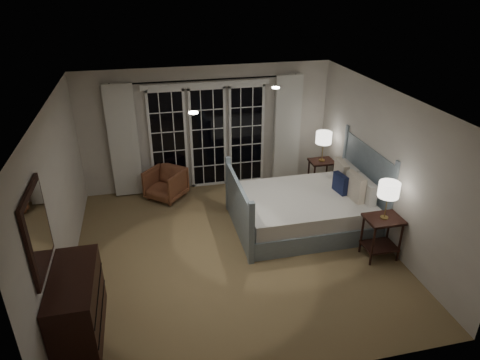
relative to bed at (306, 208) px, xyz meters
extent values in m
plane|color=brown|center=(-1.41, -0.50, -0.35)|extent=(5.00, 5.00, 0.00)
plane|color=white|center=(-1.41, -0.50, 2.15)|extent=(5.00, 5.00, 0.00)
cube|color=beige|center=(-3.91, -0.50, 0.90)|extent=(0.02, 5.00, 2.50)
cube|color=beige|center=(1.09, -0.50, 0.90)|extent=(0.02, 5.00, 2.50)
cube|color=beige|center=(-1.41, 2.00, 0.90)|extent=(5.00, 0.02, 2.50)
cube|color=beige|center=(-1.41, -3.00, 0.90)|extent=(5.00, 0.02, 2.50)
cube|color=black|center=(-2.21, 1.97, 0.70)|extent=(0.66, 0.02, 2.02)
cube|color=black|center=(-1.41, 1.97, 0.70)|extent=(0.66, 0.02, 2.02)
cube|color=black|center=(-0.61, 1.97, 0.70)|extent=(0.66, 0.02, 2.02)
cube|color=white|center=(-1.41, 1.96, 1.80)|extent=(2.50, 0.04, 0.10)
cylinder|color=black|center=(-1.41, 1.90, 1.90)|extent=(3.50, 0.03, 0.03)
cube|color=silver|center=(-3.06, 1.88, 0.80)|extent=(0.55, 0.10, 2.25)
cube|color=silver|center=(0.24, 1.88, 0.80)|extent=(0.55, 0.10, 2.25)
cylinder|color=white|center=(-0.61, 0.10, 2.14)|extent=(0.12, 0.12, 0.01)
cylinder|color=white|center=(-2.01, -0.90, 2.14)|extent=(0.12, 0.12, 0.01)
cube|color=gray|center=(-0.06, 0.00, -0.18)|extent=(2.21, 1.72, 0.32)
cube|color=silver|center=(-0.06, 0.00, 0.11)|extent=(2.15, 1.66, 0.27)
cube|color=gray|center=(1.10, 0.00, 0.35)|extent=(0.06, 1.72, 1.40)
cube|color=gray|center=(-1.22, 0.00, 0.14)|extent=(0.06, 1.72, 0.97)
cube|color=silver|center=(0.90, -0.32, 0.43)|extent=(0.14, 0.60, 0.36)
cube|color=silver|center=(0.90, 0.32, 0.43)|extent=(0.14, 0.60, 0.36)
cube|color=beige|center=(0.74, -0.28, 0.47)|extent=(0.16, 0.46, 0.45)
cube|color=beige|center=(0.74, 0.28, 0.47)|extent=(0.16, 0.46, 0.45)
cube|color=#151C3B|center=(0.60, 0.00, 0.42)|extent=(0.15, 0.35, 0.34)
cube|color=black|center=(0.80, -1.15, 0.35)|extent=(0.55, 0.44, 0.04)
cube|color=black|center=(0.80, -1.15, -0.15)|extent=(0.50, 0.39, 0.03)
cylinder|color=black|center=(0.57, -1.33, -0.01)|extent=(0.04, 0.04, 0.68)
cylinder|color=black|center=(1.03, -1.33, -0.01)|extent=(0.04, 0.04, 0.68)
cylinder|color=black|center=(0.57, -0.98, -0.01)|extent=(0.04, 0.04, 0.68)
cylinder|color=black|center=(1.03, -0.98, -0.01)|extent=(0.04, 0.04, 0.68)
cube|color=black|center=(0.81, 1.29, 0.26)|extent=(0.48, 0.39, 0.04)
cube|color=black|center=(0.81, 1.29, -0.17)|extent=(0.44, 0.35, 0.03)
cylinder|color=black|center=(0.61, 1.14, -0.05)|extent=(0.04, 0.04, 0.60)
cylinder|color=black|center=(1.01, 1.14, -0.05)|extent=(0.04, 0.04, 0.60)
cylinder|color=black|center=(0.61, 1.45, -0.05)|extent=(0.04, 0.04, 0.60)
cylinder|color=black|center=(1.01, 1.45, -0.05)|extent=(0.04, 0.04, 0.60)
cylinder|color=#B29147|center=(0.80, -1.15, 0.38)|extent=(0.12, 0.12, 0.02)
cylinder|color=#B29147|center=(0.80, -1.15, 0.56)|extent=(0.02, 0.02, 0.35)
cylinder|color=white|center=(0.80, -1.15, 0.85)|extent=(0.31, 0.31, 0.23)
cylinder|color=#B29147|center=(0.81, 1.29, 0.29)|extent=(0.12, 0.12, 0.02)
cylinder|color=#B29147|center=(0.81, 1.29, 0.48)|extent=(0.02, 0.02, 0.36)
cylinder|color=white|center=(0.81, 1.29, 0.78)|extent=(0.32, 0.32, 0.23)
imported|color=brown|center=(-2.35, 1.59, -0.04)|extent=(0.94, 0.95, 0.62)
cube|color=black|center=(-3.64, -1.79, 0.10)|extent=(0.52, 1.25, 0.89)
cube|color=black|center=(-3.37, -1.79, -0.05)|extent=(0.01, 1.23, 0.01)
cube|color=black|center=(-3.37, -1.79, 0.24)|extent=(0.01, 1.23, 0.01)
cube|color=black|center=(-3.88, -1.79, 1.20)|extent=(0.04, 0.85, 1.00)
cube|color=white|center=(-3.86, -1.79, 1.20)|extent=(0.01, 0.73, 0.88)
camera|label=1|loc=(-2.61, -6.12, 3.75)|focal=32.00mm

